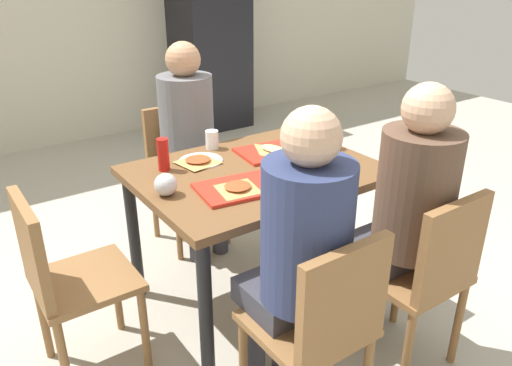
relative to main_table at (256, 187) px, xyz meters
name	(u,v)px	position (x,y,z in m)	size (l,w,h in m)	color
ground_plane	(256,297)	(0.00, 0.00, -0.67)	(10.00, 10.00, 0.02)	#B2AD9E
main_table	(256,187)	(0.00, 0.00, 0.00)	(1.15, 0.88, 0.75)	brown
chair_near_left	(322,323)	(-0.29, -0.82, -0.15)	(0.40, 0.40, 0.86)	olive
chair_near_right	(426,271)	(0.29, -0.82, -0.15)	(0.40, 0.40, 0.86)	olive
chair_far_side	(182,164)	(0.00, 0.82, -0.15)	(0.40, 0.40, 0.86)	olive
chair_left_end	(63,275)	(-0.96, 0.00, -0.15)	(0.40, 0.40, 0.86)	olive
person_in_red	(299,246)	(-0.29, -0.68, 0.10)	(0.32, 0.42, 1.27)	#383842
person_in_brown_jacket	(407,205)	(0.29, -0.68, 0.10)	(0.32, 0.42, 1.27)	#383842
person_far_side	(190,132)	(0.00, 0.68, 0.10)	(0.32, 0.42, 1.27)	#383842
tray_red_near	(239,188)	(-0.20, -0.15, 0.10)	(0.36, 0.26, 0.02)	red
tray_red_far	(273,151)	(0.20, 0.13, 0.10)	(0.36, 0.26, 0.02)	red
paper_plate_center	(201,161)	(-0.17, 0.24, 0.10)	(0.22, 0.22, 0.01)	white
paper_plate_near_edge	(316,176)	(0.17, -0.24, 0.10)	(0.22, 0.22, 0.01)	white
pizza_slice_a	(238,187)	(-0.22, -0.18, 0.12)	(0.24, 0.24, 0.02)	tan
pizza_slice_b	(273,150)	(0.19, 0.12, 0.12)	(0.15, 0.23, 0.02)	tan
pizza_slice_c	(198,160)	(-0.20, 0.22, 0.11)	(0.25, 0.25, 0.02)	tan
plastic_cup_a	(212,140)	(-0.03, 0.37, 0.15)	(0.07, 0.07, 0.10)	white
plastic_cup_b	(311,184)	(0.03, -0.37, 0.15)	(0.07, 0.07, 0.10)	white
soda_can	(328,137)	(0.49, 0.02, 0.16)	(0.07, 0.07, 0.12)	#B7BCC6
condiment_bottle	(163,155)	(-0.37, 0.24, 0.18)	(0.06, 0.06, 0.16)	red
foil_bundle	(166,184)	(-0.49, -0.02, 0.15)	(0.10, 0.10, 0.10)	silver
drink_fridge	(210,37)	(1.39, 2.85, 0.29)	(0.70, 0.60, 1.90)	black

